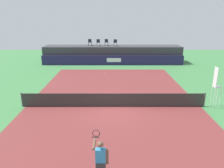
# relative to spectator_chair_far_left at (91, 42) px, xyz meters

# --- Properties ---
(ground_plane) EXTENTS (48.00, 48.00, 0.00)m
(ground_plane) POSITION_rel_spectator_chair_far_left_xyz_m (3.02, -12.46, -2.69)
(ground_plane) COLOR #3D7A42
(court_inner) EXTENTS (12.00, 22.00, 0.00)m
(court_inner) POSITION_rel_spectator_chair_far_left_xyz_m (3.02, -15.46, -2.69)
(court_inner) COLOR maroon
(court_inner) RESTS_ON ground
(sponsor_wall) EXTENTS (18.00, 0.22, 1.20)m
(sponsor_wall) POSITION_rel_spectator_chair_far_left_xyz_m (3.02, -1.96, -2.09)
(sponsor_wall) COLOR #231E4C
(sponsor_wall) RESTS_ON ground
(spectator_platform) EXTENTS (18.00, 2.80, 2.20)m
(spectator_platform) POSITION_rel_spectator_chair_far_left_xyz_m (3.02, -0.16, -1.59)
(spectator_platform) COLOR #38383D
(spectator_platform) RESTS_ON ground
(spectator_chair_far_left) EXTENTS (0.45, 0.45, 0.89)m
(spectator_chair_far_left) POSITION_rel_spectator_chair_far_left_xyz_m (0.00, 0.00, 0.00)
(spectator_chair_far_left) COLOR #1E232D
(spectator_chair_far_left) RESTS_ON spectator_platform
(spectator_chair_left) EXTENTS (0.47, 0.47, 0.89)m
(spectator_chair_left) POSITION_rel_spectator_chair_far_left_xyz_m (1.12, -0.23, 0.00)
(spectator_chair_left) COLOR #1E232D
(spectator_chair_left) RESTS_ON spectator_platform
(spectator_chair_center) EXTENTS (0.47, 0.47, 0.89)m
(spectator_chair_center) POSITION_rel_spectator_chair_far_left_xyz_m (2.20, 0.01, 0.00)
(spectator_chair_center) COLOR #1E232D
(spectator_chair_center) RESTS_ON spectator_platform
(spectator_chair_right) EXTENTS (0.45, 0.45, 0.89)m
(spectator_chair_right) POSITION_rel_spectator_chair_far_left_xyz_m (3.36, -0.42, 0.00)
(spectator_chair_right) COLOR #1E232D
(spectator_chair_right) RESTS_ON spectator_platform
(umpire_chair) EXTENTS (0.47, 0.47, 2.76)m
(umpire_chair) POSITION_rel_spectator_chair_far_left_xyz_m (9.84, -15.46, -1.11)
(umpire_chair) COLOR white
(umpire_chair) RESTS_ON ground
(tennis_net) EXTENTS (12.40, 0.02, 0.95)m
(tennis_net) POSITION_rel_spectator_chair_far_left_xyz_m (3.02, -15.46, -2.22)
(tennis_net) COLOR #2D2D2D
(tennis_net) RESTS_ON ground
(net_post_near) EXTENTS (0.10, 0.10, 1.00)m
(net_post_near) POSITION_rel_spectator_chair_far_left_xyz_m (-3.18, -15.46, -2.19)
(net_post_near) COLOR #4C4C51
(net_post_near) RESTS_ON ground
(net_post_far) EXTENTS (0.10, 0.10, 1.00)m
(net_post_far) POSITION_rel_spectator_chair_far_left_xyz_m (9.22, -15.46, -2.19)
(net_post_far) COLOR #4C4C51
(net_post_far) RESTS_ON ground
(tennis_player) EXTENTS (0.66, 1.13, 1.77)m
(tennis_player) POSITION_rel_spectator_chair_far_left_xyz_m (2.53, -22.67, -1.73)
(tennis_player) COLOR white
(tennis_player) RESTS_ON court_inner
(tennis_ball) EXTENTS (0.07, 0.07, 0.07)m
(tennis_ball) POSITION_rel_spectator_chair_far_left_xyz_m (2.10, -6.16, -2.66)
(tennis_ball) COLOR #D8EA33
(tennis_ball) RESTS_ON court_inner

